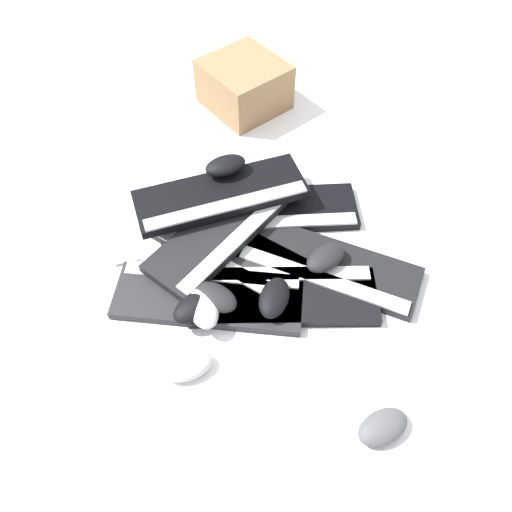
% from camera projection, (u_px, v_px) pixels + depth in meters
% --- Properties ---
extents(ground_plane, '(3.20, 3.20, 0.00)m').
position_uv_depth(ground_plane, '(247.00, 259.00, 1.25)').
color(ground_plane, white).
extents(keyboard_0, '(0.31, 0.46, 0.03)m').
position_uv_depth(keyboard_0, '(274.00, 210.00, 1.33)').
color(keyboard_0, black).
rests_on(keyboard_0, ground).
extents(keyboard_1, '(0.25, 0.46, 0.03)m').
position_uv_depth(keyboard_1, '(225.00, 248.00, 1.26)').
color(keyboard_1, '#232326').
rests_on(keyboard_1, ground).
extents(keyboard_2, '(0.25, 0.46, 0.03)m').
position_uv_depth(keyboard_2, '(209.00, 297.00, 1.17)').
color(keyboard_2, '#232326').
rests_on(keyboard_2, ground).
extents(keyboard_3, '(0.29, 0.46, 0.03)m').
position_uv_depth(keyboard_3, '(283.00, 296.00, 1.17)').
color(keyboard_3, black).
rests_on(keyboard_3, ground).
extents(keyboard_4, '(0.17, 0.45, 0.03)m').
position_uv_depth(keyboard_4, '(329.00, 266.00, 1.22)').
color(keyboard_4, black).
rests_on(keyboard_4, ground).
extents(keyboard_5, '(0.46, 0.28, 0.03)m').
position_uv_depth(keyboard_5, '(224.00, 228.00, 1.26)').
color(keyboard_5, black).
rests_on(keyboard_5, keyboard_1).
extents(keyboard_6, '(0.39, 0.44, 0.03)m').
position_uv_depth(keyboard_6, '(221.00, 195.00, 1.29)').
color(keyboard_6, black).
rests_on(keyboard_6, keyboard_5).
extents(mouse_0, '(0.13, 0.12, 0.04)m').
position_uv_depth(mouse_0, '(383.00, 427.00, 0.98)').
color(mouse_0, '#4C4C51').
rests_on(mouse_0, ground).
extents(mouse_1, '(0.09, 0.12, 0.04)m').
position_uv_depth(mouse_1, '(215.00, 297.00, 1.13)').
color(mouse_1, black).
rests_on(mouse_1, keyboard_2).
extents(mouse_2, '(0.13, 0.11, 0.04)m').
position_uv_depth(mouse_2, '(326.00, 258.00, 1.19)').
color(mouse_2, black).
rests_on(mouse_2, keyboard_4).
extents(mouse_3, '(0.11, 0.07, 0.04)m').
position_uv_depth(mouse_3, '(274.00, 298.00, 1.13)').
color(mouse_3, black).
rests_on(mouse_3, keyboard_3).
extents(mouse_4, '(0.12, 0.12, 0.04)m').
position_uv_depth(mouse_4, '(225.00, 165.00, 1.30)').
color(mouse_4, black).
rests_on(mouse_4, keyboard_6).
extents(mouse_5, '(0.13, 0.12, 0.04)m').
position_uv_depth(mouse_5, '(203.00, 308.00, 1.11)').
color(mouse_5, '#B7B7BC').
rests_on(mouse_5, keyboard_2).
extents(mouse_6, '(0.13, 0.11, 0.04)m').
position_uv_depth(mouse_6, '(195.00, 306.00, 1.11)').
color(mouse_6, black).
rests_on(mouse_6, keyboard_2).
extents(mouse_7, '(0.12, 0.13, 0.04)m').
position_uv_depth(mouse_7, '(187.00, 366.00, 1.06)').
color(mouse_7, '#B7B7BC').
rests_on(mouse_7, ground).
extents(cable_0, '(0.38, 0.20, 0.01)m').
position_uv_depth(cable_0, '(270.00, 239.00, 1.29)').
color(cable_0, '#59595B').
rests_on(cable_0, ground).
extents(cable_1, '(0.09, 0.47, 0.01)m').
position_uv_depth(cable_1, '(197.00, 296.00, 1.18)').
color(cable_1, '#59595B').
rests_on(cable_1, ground).
extents(cardboard_box, '(0.31, 0.31, 0.15)m').
position_uv_depth(cardboard_box, '(244.00, 85.00, 1.57)').
color(cardboard_box, olive).
rests_on(cardboard_box, ground).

